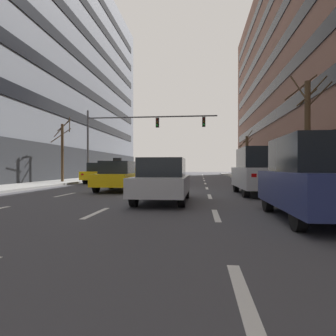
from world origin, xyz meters
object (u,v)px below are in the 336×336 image
car_parked_0 (313,179)px  street_tree_0 (307,132)px  street_tree_1 (63,150)px  taxi_driving_4 (144,169)px  car_parked_1 (258,171)px  car_driving_3 (163,180)px  taxi_driving_1 (118,176)px  car_driving_0 (150,169)px  street_tree_3 (247,156)px  traffic_signal_0 (133,130)px  taxi_driving_2 (102,173)px

car_parked_0 → street_tree_0: bearing=71.2°
car_parked_0 → street_tree_1: street_tree_1 is taller
taxi_driving_4 → car_parked_1: bearing=-67.9°
car_driving_3 → car_parked_1: size_ratio=0.95×
car_driving_3 → taxi_driving_4: (-6.53, 29.70, 0.25)m
taxi_driving_4 → car_parked_0: size_ratio=1.04×
taxi_driving_1 → car_driving_3: bearing=-56.7°
car_driving_3 → taxi_driving_4: taxi_driving_4 is taller
car_driving_0 → taxi_driving_4: taxi_driving_4 is taller
car_driving_0 → street_tree_0: street_tree_0 is taller
car_driving_3 → car_parked_0: (4.16, -3.23, 0.22)m
street_tree_0 → street_tree_3: street_tree_0 is taller
street_tree_1 → street_tree_3: bearing=32.3°
traffic_signal_0 → street_tree_1: (-5.23, -2.83, -1.91)m
car_driving_3 → street_tree_0: bearing=31.0°
car_driving_0 → traffic_signal_0: size_ratio=0.38×
car_parked_1 → street_tree_3: size_ratio=0.87×
car_parked_1 → street_tree_1: bearing=149.6°
car_driving_0 → street_tree_1: (-6.36, -5.15, 1.66)m
taxi_driving_4 → street_tree_0: size_ratio=0.75×
street_tree_1 → street_tree_3: size_ratio=0.98×
taxi_driving_4 → car_parked_0: taxi_driving_4 is taller
taxi_driving_1 → street_tree_1: (-6.64, 6.81, 1.93)m
taxi_driving_4 → street_tree_1: size_ratio=0.85×
car_parked_1 → traffic_signal_0: traffic_signal_0 is taller
taxi_driving_1 → street_tree_3: bearing=60.5°
traffic_signal_0 → street_tree_3: traffic_signal_0 is taller
taxi_driving_1 → street_tree_3: street_tree_3 is taller
traffic_signal_0 → car_driving_0: bearing=64.1°
taxi_driving_4 → street_tree_0: street_tree_0 is taller
taxi_driving_2 → car_driving_3: (6.63, -12.02, -0.00)m
car_driving_3 → taxi_driving_4: bearing=102.4°
car_driving_3 → street_tree_3: 22.94m
street_tree_0 → traffic_signal_0: bearing=136.9°
car_parked_1 → street_tree_0: street_tree_0 is taller
taxi_driving_1 → taxi_driving_4: bearing=97.8°
car_driving_3 → street_tree_1: bearing=130.2°
car_parked_1 → street_tree_1: (-13.91, 8.16, 1.62)m
taxi_driving_1 → traffic_signal_0: 10.47m
taxi_driving_1 → street_tree_1: 9.70m
car_driving_0 → taxi_driving_2: size_ratio=1.00×
street_tree_1 → traffic_signal_0: bearing=28.4°
car_driving_0 → car_driving_3: bearing=-78.5°
street_tree_0 → car_parked_0: bearing=-108.8°
car_driving_0 → street_tree_1: 8.34m
traffic_signal_0 → street_tree_1: 6.25m
car_driving_3 → taxi_driving_1: bearing=123.3°
street_tree_3 → taxi_driving_1: bearing=-119.5°
taxi_driving_1 → street_tree_1: size_ratio=0.84×
traffic_signal_0 → car_parked_1: bearing=-51.7°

